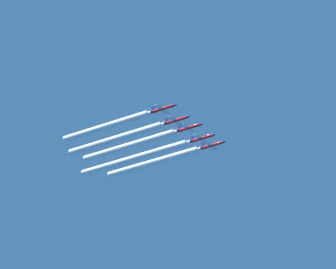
{
  "coord_description": "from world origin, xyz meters",
  "views": [
    {
      "loc": [
        397.18,
        248.91,
        2.85
      ],
      "look_at": [
        0.11,
        -10.26,
        247.08
      ],
      "focal_mm": 139.07,
      "sensor_mm": 36.0,
      "label": 1
    }
  ],
  "objects_px": {
    "jet_center": "(190,127)",
    "jet_far_right": "(163,108)",
    "jet_far_left": "(213,145)",
    "jet_inner_right": "(177,120)",
    "jet_inner_left": "(203,138)"
  },
  "relations": [
    {
      "from": "jet_center",
      "to": "jet_far_left",
      "type": "bearing_deg",
      "value": -179.07
    },
    {
      "from": "jet_far_left",
      "to": "jet_inner_right",
      "type": "xyz_separation_m",
      "value": [
        27.89,
        0.14,
        -0.59
      ]
    },
    {
      "from": "jet_inner_right",
      "to": "jet_far_right",
      "type": "distance_m",
      "value": 10.4
    },
    {
      "from": "jet_far_left",
      "to": "jet_inner_right",
      "type": "distance_m",
      "value": 27.9
    },
    {
      "from": "jet_far_left",
      "to": "jet_inner_left",
      "type": "xyz_separation_m",
      "value": [
        8.73,
        0.36,
        -0.57
      ]
    },
    {
      "from": "jet_far_left",
      "to": "jet_inner_left",
      "type": "bearing_deg",
      "value": 2.38
    },
    {
      "from": "jet_inner_left",
      "to": "jet_far_right",
      "type": "relative_size",
      "value": 1.0
    },
    {
      "from": "jet_far_right",
      "to": "jet_inner_left",
      "type": "bearing_deg",
      "value": -179.87
    },
    {
      "from": "jet_inner_left",
      "to": "jet_center",
      "type": "distance_m",
      "value": 9.98
    },
    {
      "from": "jet_inner_right",
      "to": "jet_center",
      "type": "bearing_deg",
      "value": 179.01
    },
    {
      "from": "jet_inner_left",
      "to": "jet_center",
      "type": "relative_size",
      "value": 1.0
    },
    {
      "from": "jet_inner_left",
      "to": "jet_inner_right",
      "type": "xyz_separation_m",
      "value": [
        19.16,
        -0.22,
        -0.03
      ]
    },
    {
      "from": "jet_center",
      "to": "jet_far_right",
      "type": "relative_size",
      "value": 1.0
    },
    {
      "from": "jet_center",
      "to": "jet_far_right",
      "type": "distance_m",
      "value": 19.59
    },
    {
      "from": "jet_center",
      "to": "jet_inner_right",
      "type": "distance_m",
      "value": 9.22
    }
  ]
}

